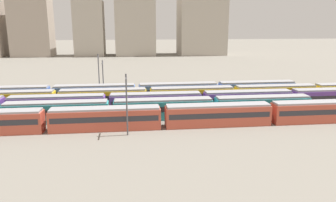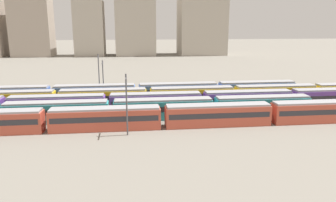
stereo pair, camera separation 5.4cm
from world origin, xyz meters
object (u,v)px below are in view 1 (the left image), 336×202
at_px(train_track_4, 137,92).
at_px(catenary_pole_1, 103,77).
at_px(train_track_1, 111,110).
at_px(catenary_pole_3, 99,74).
at_px(train_track_3, 234,94).
at_px(catenary_pole_0, 127,102).
at_px(train_track_0, 218,115).
at_px(train_track_2, 202,101).

height_order(train_track_4, catenary_pole_1, catenary_pole_1).
relative_size(train_track_1, train_track_4, 1.00).
bearing_deg(catenary_pole_1, catenary_pole_3, -167.38).
height_order(train_track_3, catenary_pole_3, catenary_pole_3).
bearing_deg(catenary_pole_0, train_track_0, 11.98).
xyz_separation_m(train_track_2, catenary_pole_0, (-14.99, -13.66, 3.50)).
height_order(train_track_3, train_track_4, same).
relative_size(train_track_4, catenary_pole_3, 7.22).
distance_m(train_track_1, train_track_3, 28.22).
bearing_deg(catenary_pole_0, train_track_2, 42.34).
bearing_deg(train_track_4, catenary_pole_1, 159.06).
relative_size(train_track_0, train_track_1, 1.25).
bearing_deg(catenary_pole_3, train_track_2, -31.45).
height_order(train_track_2, catenary_pole_3, catenary_pole_3).
distance_m(train_track_2, train_track_3, 9.80).
bearing_deg(train_track_0, catenary_pole_3, 132.87).
relative_size(train_track_0, catenary_pole_1, 10.54).
bearing_deg(catenary_pole_3, catenary_pole_0, -76.35).
relative_size(train_track_0, train_track_2, 0.83).
height_order(train_track_0, catenary_pole_1, catenary_pole_1).
bearing_deg(catenary_pole_0, catenary_pole_3, 103.65).
distance_m(train_track_4, catenary_pole_0, 24.40).
bearing_deg(train_track_3, train_track_4, 166.22).
xyz_separation_m(catenary_pole_0, catenary_pole_3, (-6.51, 26.81, 0.32)).
distance_m(train_track_2, catenary_pole_0, 20.57).
bearing_deg(train_track_0, catenary_pole_1, 131.43).
xyz_separation_m(train_track_0, train_track_1, (-18.30, 5.20, 0.00)).
bearing_deg(train_track_1, catenary_pole_3, 100.99).
bearing_deg(train_track_4, train_track_1, -107.92).
xyz_separation_m(train_track_0, train_track_2, (-0.36, 10.40, 0.00)).
distance_m(train_track_0, catenary_pole_1, 31.83).
relative_size(train_track_3, catenary_pole_0, 11.58).
xyz_separation_m(catenary_pole_0, catenary_pole_1, (-5.62, 27.01, -0.43)).
bearing_deg(train_track_3, catenary_pole_3, 165.06).
height_order(train_track_2, train_track_4, same).
xyz_separation_m(train_track_3, catenary_pole_1, (-28.90, 8.15, 3.07)).
height_order(train_track_2, train_track_3, same).
distance_m(train_track_1, catenary_pole_0, 9.61).
xyz_separation_m(train_track_1, train_track_2, (17.94, 5.20, 0.00)).
bearing_deg(train_track_1, catenary_pole_0, -70.77).
bearing_deg(train_track_2, train_track_1, -163.83).
height_order(catenary_pole_0, catenary_pole_3, catenary_pole_3).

